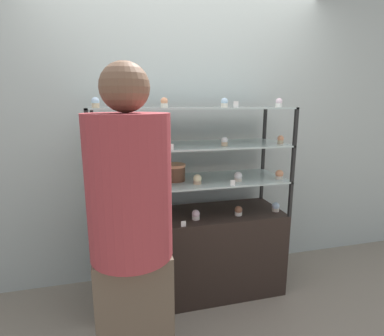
# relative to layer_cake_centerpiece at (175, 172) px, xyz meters

# --- Properties ---
(ground_plane) EXTENTS (20.00, 20.00, 0.00)m
(ground_plane) POSITION_rel_layer_cake_centerpiece_xyz_m (0.14, -0.02, -1.05)
(ground_plane) COLOR gray
(back_wall) EXTENTS (8.00, 0.05, 2.60)m
(back_wall) POSITION_rel_layer_cake_centerpiece_xyz_m (0.14, 0.37, 0.25)
(back_wall) COLOR #A8B2AD
(back_wall) RESTS_ON ground_plane
(display_base) EXTENTS (1.50, 0.50, 0.70)m
(display_base) POSITION_rel_layer_cake_centerpiece_xyz_m (0.14, -0.02, -0.70)
(display_base) COLOR black
(display_base) RESTS_ON ground_plane
(display_riser_lower) EXTENTS (1.50, 0.50, 0.28)m
(display_riser_lower) POSITION_rel_layer_cake_centerpiece_xyz_m (0.14, -0.02, -0.08)
(display_riser_lower) COLOR black
(display_riser_lower) RESTS_ON display_base
(display_riser_middle) EXTENTS (1.50, 0.50, 0.28)m
(display_riser_middle) POSITION_rel_layer_cake_centerpiece_xyz_m (0.14, -0.02, 0.20)
(display_riser_middle) COLOR black
(display_riser_middle) RESTS_ON display_riser_lower
(display_riser_upper) EXTENTS (1.50, 0.50, 0.28)m
(display_riser_upper) POSITION_rel_layer_cake_centerpiece_xyz_m (0.14, -0.02, 0.48)
(display_riser_upper) COLOR black
(display_riser_upper) RESTS_ON display_riser_middle
(layer_cake_centerpiece) EXTENTS (0.17, 0.17, 0.13)m
(layer_cake_centerpiece) POSITION_rel_layer_cake_centerpiece_xyz_m (0.00, 0.00, 0.00)
(layer_cake_centerpiece) COLOR brown
(layer_cake_centerpiece) RESTS_ON display_riser_lower
(sheet_cake_frosted) EXTENTS (0.26, 0.12, 0.06)m
(sheet_cake_frosted) POSITION_rel_layer_cake_centerpiece_xyz_m (-0.25, -0.03, 0.25)
(sheet_cake_frosted) COLOR brown
(sheet_cake_frosted) RESTS_ON display_riser_middle
(cupcake_0) EXTENTS (0.06, 0.06, 0.08)m
(cupcake_0) POSITION_rel_layer_cake_centerpiece_xyz_m (-0.55, -0.16, -0.31)
(cupcake_0) COLOR beige
(cupcake_0) RESTS_ON display_base
(cupcake_1) EXTENTS (0.06, 0.06, 0.08)m
(cupcake_1) POSITION_rel_layer_cake_centerpiece_xyz_m (-0.22, -0.15, -0.31)
(cupcake_1) COLOR white
(cupcake_1) RESTS_ON display_base
(cupcake_2) EXTENTS (0.06, 0.06, 0.08)m
(cupcake_2) POSITION_rel_layer_cake_centerpiece_xyz_m (0.14, -0.14, -0.31)
(cupcake_2) COLOR white
(cupcake_2) RESTS_ON display_base
(cupcake_3) EXTENTS (0.06, 0.06, 0.08)m
(cupcake_3) POSITION_rel_layer_cake_centerpiece_xyz_m (0.49, -0.14, -0.31)
(cupcake_3) COLOR white
(cupcake_3) RESTS_ON display_base
(cupcake_4) EXTENTS (0.06, 0.06, 0.08)m
(cupcake_4) POSITION_rel_layer_cake_centerpiece_xyz_m (0.83, -0.13, -0.31)
(cupcake_4) COLOR beige
(cupcake_4) RESTS_ON display_base
(price_tag_0) EXTENTS (0.04, 0.00, 0.04)m
(price_tag_0) POSITION_rel_layer_cake_centerpiece_xyz_m (0.01, -0.26, -0.33)
(price_tag_0) COLOR white
(price_tag_0) RESTS_ON display_base
(cupcake_5) EXTENTS (0.06, 0.06, 0.07)m
(cupcake_5) POSITION_rel_layer_cake_centerpiece_xyz_m (-0.55, -0.14, -0.03)
(cupcake_5) COLOR beige
(cupcake_5) RESTS_ON display_riser_lower
(cupcake_6) EXTENTS (0.06, 0.06, 0.07)m
(cupcake_6) POSITION_rel_layer_cake_centerpiece_xyz_m (-0.21, -0.10, -0.03)
(cupcake_6) COLOR beige
(cupcake_6) RESTS_ON display_riser_lower
(cupcake_7) EXTENTS (0.06, 0.06, 0.07)m
(cupcake_7) POSITION_rel_layer_cake_centerpiece_xyz_m (0.15, -0.14, -0.03)
(cupcake_7) COLOR #CCB28C
(cupcake_7) RESTS_ON display_riser_lower
(cupcake_8) EXTENTS (0.06, 0.06, 0.07)m
(cupcake_8) POSITION_rel_layer_cake_centerpiece_xyz_m (0.48, -0.14, -0.03)
(cupcake_8) COLOR beige
(cupcake_8) RESTS_ON display_riser_lower
(cupcake_9) EXTENTS (0.06, 0.06, 0.07)m
(cupcake_9) POSITION_rel_layer_cake_centerpiece_xyz_m (0.83, -0.16, -0.03)
(cupcake_9) COLOR beige
(cupcake_9) RESTS_ON display_riser_lower
(price_tag_1) EXTENTS (0.04, 0.00, 0.04)m
(price_tag_1) POSITION_rel_layer_cake_centerpiece_xyz_m (0.39, -0.26, -0.04)
(price_tag_1) COLOR white
(price_tag_1) RESTS_ON display_riser_lower
(cupcake_10) EXTENTS (0.05, 0.05, 0.07)m
(cupcake_10) POSITION_rel_layer_cake_centerpiece_xyz_m (-0.56, -0.07, 0.25)
(cupcake_10) COLOR beige
(cupcake_10) RESTS_ON display_riser_middle
(cupcake_11) EXTENTS (0.05, 0.05, 0.07)m
(cupcake_11) POSITION_rel_layer_cake_centerpiece_xyz_m (0.36, -0.14, 0.25)
(cupcake_11) COLOR #CCB28C
(cupcake_11) RESTS_ON display_riser_middle
(cupcake_12) EXTENTS (0.05, 0.05, 0.07)m
(cupcake_12) POSITION_rel_layer_cake_centerpiece_xyz_m (0.83, -0.14, 0.25)
(cupcake_12) COLOR #CCB28C
(cupcake_12) RESTS_ON display_riser_middle
(price_tag_2) EXTENTS (0.04, 0.00, 0.04)m
(price_tag_2) POSITION_rel_layer_cake_centerpiece_xyz_m (-0.07, -0.26, 0.24)
(price_tag_2) COLOR white
(price_tag_2) RESTS_ON display_riser_middle
(cupcake_13) EXTENTS (0.05, 0.05, 0.07)m
(cupcake_13) POSITION_rel_layer_cake_centerpiece_xyz_m (-0.55, -0.14, 0.53)
(cupcake_13) COLOR #CCB28C
(cupcake_13) RESTS_ON display_riser_upper
(cupcake_14) EXTENTS (0.05, 0.05, 0.07)m
(cupcake_14) POSITION_rel_layer_cake_centerpiece_xyz_m (-0.09, -0.13, 0.53)
(cupcake_14) COLOR beige
(cupcake_14) RESTS_ON display_riser_upper
(cupcake_15) EXTENTS (0.05, 0.05, 0.07)m
(cupcake_15) POSITION_rel_layer_cake_centerpiece_xyz_m (0.38, -0.06, 0.53)
(cupcake_15) COLOR beige
(cupcake_15) RESTS_ON display_riser_upper
(cupcake_16) EXTENTS (0.05, 0.05, 0.07)m
(cupcake_16) POSITION_rel_layer_cake_centerpiece_xyz_m (0.83, -0.08, 0.53)
(cupcake_16) COLOR white
(cupcake_16) RESTS_ON display_riser_upper
(price_tag_3) EXTENTS (0.04, 0.00, 0.04)m
(price_tag_3) POSITION_rel_layer_cake_centerpiece_xyz_m (0.39, -0.26, 0.52)
(price_tag_3) COLOR white
(price_tag_3) RESTS_ON display_riser_upper
(customer_figure) EXTENTS (0.41, 0.41, 1.77)m
(customer_figure) POSITION_rel_layer_cake_centerpiece_xyz_m (-0.38, -0.80, -0.11)
(customer_figure) COLOR brown
(customer_figure) RESTS_ON ground_plane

